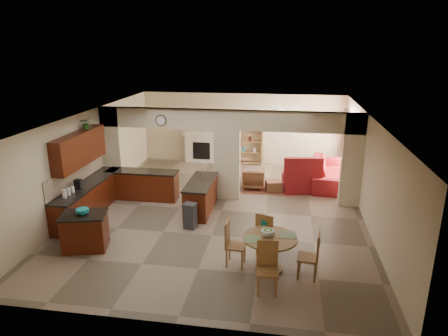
% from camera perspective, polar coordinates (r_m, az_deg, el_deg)
% --- Properties ---
extents(floor, '(10.00, 10.00, 0.00)m').
position_cam_1_polar(floor, '(11.75, -0.31, -6.08)').
color(floor, '#86725D').
rests_on(floor, ground).
extents(ceiling, '(10.00, 10.00, 0.00)m').
position_cam_1_polar(ceiling, '(10.94, -0.34, 7.50)').
color(ceiling, white).
rests_on(ceiling, wall_back).
extents(wall_back, '(8.00, 0.00, 8.00)m').
position_cam_1_polar(wall_back, '(16.07, 2.55, 5.62)').
color(wall_back, beige).
rests_on(wall_back, floor).
extents(wall_front, '(8.00, 0.00, 8.00)m').
position_cam_1_polar(wall_front, '(6.75, -7.30, -11.88)').
color(wall_front, beige).
rests_on(wall_front, floor).
extents(wall_left, '(0.00, 10.00, 10.00)m').
position_cam_1_polar(wall_left, '(12.52, -18.71, 1.27)').
color(wall_left, beige).
rests_on(wall_left, floor).
extents(wall_right, '(0.00, 10.00, 10.00)m').
position_cam_1_polar(wall_right, '(11.36, 20.02, -0.48)').
color(wall_right, beige).
rests_on(wall_right, floor).
extents(partition_left_pier, '(0.60, 0.25, 2.80)m').
position_cam_1_polar(partition_left_pier, '(13.25, -15.61, 2.42)').
color(partition_left_pier, beige).
rests_on(partition_left_pier, floor).
extents(partition_center_pier, '(0.80, 0.25, 2.20)m').
position_cam_1_polar(partition_center_pier, '(12.30, 0.43, 0.48)').
color(partition_center_pier, beige).
rests_on(partition_center_pier, floor).
extents(partition_right_pier, '(0.60, 0.25, 2.80)m').
position_cam_1_polar(partition_right_pier, '(12.25, 17.82, 1.01)').
color(partition_right_pier, beige).
rests_on(partition_right_pier, floor).
extents(partition_header, '(8.00, 0.25, 0.60)m').
position_cam_1_polar(partition_header, '(11.96, 0.44, 6.90)').
color(partition_header, beige).
rests_on(partition_header, partition_center_pier).
extents(kitchen_counter, '(2.52, 3.29, 1.48)m').
position_cam_1_polar(kitchen_counter, '(12.27, -15.74, -3.37)').
color(kitchen_counter, '#3F1407').
rests_on(kitchen_counter, floor).
extents(upper_cabinets, '(0.35, 2.40, 0.90)m').
position_cam_1_polar(upper_cabinets, '(11.63, -19.94, 2.61)').
color(upper_cabinets, '#3F1407').
rests_on(upper_cabinets, wall_left).
extents(peninsula, '(0.70, 1.85, 0.91)m').
position_cam_1_polar(peninsula, '(11.58, -3.34, -4.03)').
color(peninsula, '#3F1407').
rests_on(peninsula, floor).
extents(wall_clock, '(0.34, 0.03, 0.34)m').
position_cam_1_polar(wall_clock, '(12.28, -9.00, 6.73)').
color(wall_clock, '#452817').
rests_on(wall_clock, partition_header).
extents(rug, '(1.60, 1.30, 0.01)m').
position_cam_1_polar(rug, '(13.58, 6.13, -2.84)').
color(rug, brown).
rests_on(rug, floor).
extents(fireplace, '(1.60, 0.35, 1.20)m').
position_cam_1_polar(fireplace, '(16.34, -3.14, 2.98)').
color(fireplace, white).
rests_on(fireplace, floor).
extents(shelving_unit, '(1.00, 0.32, 1.80)m').
position_cam_1_polar(shelving_unit, '(15.97, 3.71, 3.69)').
color(shelving_unit, olive).
rests_on(shelving_unit, floor).
extents(window_a, '(0.02, 0.90, 1.90)m').
position_cam_1_polar(window_a, '(13.58, 18.09, 1.68)').
color(window_a, white).
rests_on(window_a, wall_right).
extents(window_b, '(0.02, 0.90, 1.90)m').
position_cam_1_polar(window_b, '(15.21, 17.16, 3.40)').
color(window_b, white).
rests_on(window_b, wall_right).
extents(glazed_door, '(0.02, 0.70, 2.10)m').
position_cam_1_polar(glazed_door, '(14.43, 17.55, 2.01)').
color(glazed_door, white).
rests_on(glazed_door, wall_right).
extents(drape_a_left, '(0.10, 0.28, 2.30)m').
position_cam_1_polar(drape_a_left, '(13.00, 18.30, 0.98)').
color(drape_a_left, '#46201C').
rests_on(drape_a_left, wall_right).
extents(drape_a_right, '(0.10, 0.28, 2.30)m').
position_cam_1_polar(drape_a_right, '(14.15, 17.58, 2.34)').
color(drape_a_right, '#46201C').
rests_on(drape_a_right, wall_right).
extents(drape_b_left, '(0.10, 0.28, 2.30)m').
position_cam_1_polar(drape_b_left, '(14.62, 17.31, 2.84)').
color(drape_b_left, '#46201C').
rests_on(drape_b_left, wall_right).
extents(drape_b_right, '(0.10, 0.28, 2.30)m').
position_cam_1_polar(drape_b_right, '(15.78, 16.74, 3.93)').
color(drape_b_right, '#46201C').
rests_on(drape_b_right, wall_right).
extents(ceiling_fan, '(1.00, 1.00, 0.10)m').
position_cam_1_polar(ceiling_fan, '(13.80, 7.93, 8.41)').
color(ceiling_fan, white).
rests_on(ceiling_fan, ceiling).
extents(kitchen_island, '(1.17, 0.95, 0.89)m').
position_cam_1_polar(kitchen_island, '(10.07, -19.23, -8.52)').
color(kitchen_island, '#3F1407').
rests_on(kitchen_island, floor).
extents(teal_bowl, '(0.29, 0.29, 0.14)m').
position_cam_1_polar(teal_bowl, '(9.85, -19.56, -5.90)').
color(teal_bowl, teal).
rests_on(teal_bowl, kitchen_island).
extents(trash_can, '(0.35, 0.31, 0.64)m').
position_cam_1_polar(trash_can, '(10.59, -4.87, -6.97)').
color(trash_can, '#2E2D30').
rests_on(trash_can, floor).
extents(dining_table, '(1.15, 1.15, 0.79)m').
position_cam_1_polar(dining_table, '(8.69, 6.55, -11.36)').
color(dining_table, olive).
rests_on(dining_table, floor).
extents(fruit_bowl, '(0.28, 0.28, 0.15)m').
position_cam_1_polar(fruit_bowl, '(8.57, 6.28, -9.18)').
color(fruit_bowl, '#5CB126').
rests_on(fruit_bowl, dining_table).
extents(sofa, '(2.91, 1.32, 0.83)m').
position_cam_1_polar(sofa, '(14.29, 14.79, -0.56)').
color(sofa, maroon).
rests_on(sofa, floor).
extents(chaise, '(1.36, 1.18, 0.49)m').
position_cam_1_polar(chaise, '(13.51, 11.06, -2.10)').
color(chaise, maroon).
rests_on(chaise, floor).
extents(armchair, '(0.74, 0.76, 0.68)m').
position_cam_1_polar(armchair, '(13.48, 4.25, -1.43)').
color(armchair, maroon).
rests_on(armchair, floor).
extents(ottoman, '(0.59, 0.59, 0.36)m').
position_cam_1_polar(ottoman, '(13.27, 7.10, -2.56)').
color(ottoman, maroon).
rests_on(ottoman, floor).
extents(plant, '(0.35, 0.33, 0.33)m').
position_cam_1_polar(plant, '(11.93, -19.12, 6.09)').
color(plant, '#204913').
rests_on(plant, upper_cabinets).
extents(chair_north, '(0.53, 0.53, 1.02)m').
position_cam_1_polar(chair_north, '(9.29, 5.96, -9.09)').
color(chair_north, olive).
rests_on(chair_north, floor).
extents(chair_east, '(0.47, 0.47, 1.02)m').
position_cam_1_polar(chair_east, '(8.57, 12.52, -11.87)').
color(chair_east, olive).
rests_on(chair_east, floor).
extents(chair_south, '(0.46, 0.46, 1.02)m').
position_cam_1_polar(chair_south, '(8.06, 6.21, -13.52)').
color(chair_south, olive).
rests_on(chair_south, floor).
extents(chair_west, '(0.45, 0.44, 1.02)m').
position_cam_1_polar(chair_west, '(8.85, 1.16, -10.42)').
color(chair_west, olive).
rests_on(chair_west, floor).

